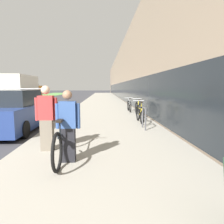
# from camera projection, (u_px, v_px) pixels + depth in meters

# --- Properties ---
(sidewalk_slab) EXTENTS (4.69, 70.00, 0.11)m
(sidewalk_slab) POSITION_uv_depth(u_px,v_px,m) (104.00, 101.00, 24.13)
(sidewalk_slab) COLOR gray
(sidewalk_slab) RESTS_ON ground
(storefront_facade) EXTENTS (10.01, 70.00, 7.28)m
(storefront_facade) POSITION_uv_depth(u_px,v_px,m) (149.00, 75.00, 31.95)
(storefront_facade) COLOR gray
(storefront_facade) RESTS_ON ground
(lawn_strip) EXTENTS (5.55, 70.00, 0.03)m
(lawn_strip) POSITION_uv_depth(u_px,v_px,m) (13.00, 100.00, 27.53)
(lawn_strip) COLOR #5B9347
(lawn_strip) RESTS_ON ground
(tandem_bicycle) EXTENTS (0.52, 2.46, 0.96)m
(tandem_bicycle) POSITION_uv_depth(u_px,v_px,m) (65.00, 139.00, 4.58)
(tandem_bicycle) COLOR black
(tandem_bicycle) RESTS_ON sidewalk_slab
(person_rider) EXTENTS (0.52, 0.20, 1.54)m
(person_rider) POSITION_uv_depth(u_px,v_px,m) (68.00, 126.00, 4.25)
(person_rider) COLOR black
(person_rider) RESTS_ON sidewalk_slab
(person_bystander) EXTENTS (0.56, 0.22, 1.64)m
(person_bystander) POSITION_uv_depth(u_px,v_px,m) (47.00, 118.00, 5.01)
(person_bystander) COLOR #756B5B
(person_bystander) RESTS_ON sidewalk_slab
(bike_rack_hoop) EXTENTS (0.05, 0.60, 0.84)m
(bike_rack_hoop) POSITION_uv_depth(u_px,v_px,m) (144.00, 116.00, 7.64)
(bike_rack_hoop) COLOR #4C4C51
(bike_rack_hoop) RESTS_ON sidewalk_slab
(cruiser_bike_nearest) EXTENTS (0.52, 1.78, 0.99)m
(cruiser_bike_nearest) POSITION_uv_depth(u_px,v_px,m) (140.00, 113.00, 9.10)
(cruiser_bike_nearest) COLOR black
(cruiser_bike_nearest) RESTS_ON sidewalk_slab
(cruiser_bike_middle) EXTENTS (0.52, 1.82, 0.96)m
(cruiser_bike_middle) POSITION_uv_depth(u_px,v_px,m) (138.00, 109.00, 11.12)
(cruiser_bike_middle) COLOR black
(cruiser_bike_middle) RESTS_ON sidewalk_slab
(cruiser_bike_farthest) EXTENTS (0.52, 1.69, 0.90)m
(cruiser_bike_farthest) POSITION_uv_depth(u_px,v_px,m) (129.00, 106.00, 13.27)
(cruiser_bike_farthest) COLOR black
(cruiser_bike_farthest) RESTS_ON sidewalk_slab
(parked_sedan_curbside) EXTENTS (2.01, 4.19, 1.66)m
(parked_sedan_curbside) POSITION_uv_depth(u_px,v_px,m) (13.00, 112.00, 7.84)
(parked_sedan_curbside) COLOR navy
(parked_sedan_curbside) RESTS_ON ground
(moving_truck) EXTENTS (2.46, 6.02, 2.78)m
(moving_truck) POSITION_uv_depth(u_px,v_px,m) (20.00, 91.00, 18.42)
(moving_truck) COLOR orange
(moving_truck) RESTS_ON ground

